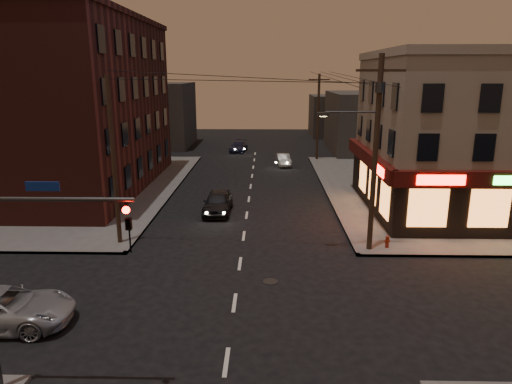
{
  "coord_description": "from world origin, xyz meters",
  "views": [
    {
      "loc": [
        1.27,
        -17.09,
        9.24
      ],
      "look_at": [
        0.76,
        5.95,
        3.2
      ],
      "focal_mm": 32.0,
      "sensor_mm": 36.0,
      "label": 1
    }
  ],
  "objects_px": {
    "sedan_near": "(218,202)",
    "fire_hydrant": "(387,241)",
    "suv_cross": "(1,309)",
    "sedan_far": "(239,147)",
    "sedan_mid": "(283,160)"
  },
  "relations": [
    {
      "from": "sedan_far",
      "to": "fire_hydrant",
      "type": "relative_size",
      "value": 6.38
    },
    {
      "from": "suv_cross",
      "to": "sedan_far",
      "type": "height_order",
      "value": "suv_cross"
    },
    {
      "from": "suv_cross",
      "to": "fire_hydrant",
      "type": "distance_m",
      "value": 18.22
    },
    {
      "from": "sedan_near",
      "to": "fire_hydrant",
      "type": "height_order",
      "value": "sedan_near"
    },
    {
      "from": "sedan_mid",
      "to": "fire_hydrant",
      "type": "relative_size",
      "value": 5.46
    },
    {
      "from": "suv_cross",
      "to": "fire_hydrant",
      "type": "xyz_separation_m",
      "value": [
        16.37,
        7.99,
        -0.22
      ]
    },
    {
      "from": "sedan_far",
      "to": "fire_hydrant",
      "type": "xyz_separation_m",
      "value": [
        9.84,
        -31.38,
        -0.1
      ]
    },
    {
      "from": "sedan_near",
      "to": "sedan_mid",
      "type": "xyz_separation_m",
      "value": [
        5.01,
        16.43,
        -0.16
      ]
    },
    {
      "from": "sedan_mid",
      "to": "sedan_near",
      "type": "bearing_deg",
      "value": -113.71
    },
    {
      "from": "sedan_near",
      "to": "sedan_far",
      "type": "xyz_separation_m",
      "value": [
        -0.06,
        24.83,
        -0.14
      ]
    },
    {
      "from": "suv_cross",
      "to": "sedan_near",
      "type": "xyz_separation_m",
      "value": [
        6.6,
        14.54,
        0.02
      ]
    },
    {
      "from": "suv_cross",
      "to": "sedan_mid",
      "type": "xyz_separation_m",
      "value": [
        11.61,
        30.96,
        -0.13
      ]
    },
    {
      "from": "suv_cross",
      "to": "sedan_far",
      "type": "relative_size",
      "value": 1.24
    },
    {
      "from": "sedan_far",
      "to": "fire_hydrant",
      "type": "distance_m",
      "value": 32.89
    },
    {
      "from": "sedan_far",
      "to": "fire_hydrant",
      "type": "bearing_deg",
      "value": -65.59
    }
  ]
}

